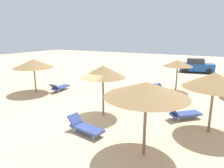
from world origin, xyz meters
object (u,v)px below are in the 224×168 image
Objects in this scene: parasol_3 at (33,63)px; parasol_0 at (215,80)px; parked_car at (196,66)px; parasol_4 at (103,72)px; parasol_2 at (178,63)px; lounger_0 at (183,113)px; lounger_4 at (85,127)px; parasol_1 at (146,90)px; lounger_3 at (60,87)px; lounger_2 at (163,90)px.

parasol_0 is at bearing -3.95° from parasol_3.
parasol_3 is at bearing -123.01° from parked_car.
parked_car is at bearing 79.90° from parasol_4.
parasol_2 reaches higher than parked_car.
parasol_2 is 11.42m from parasol_3.
lounger_4 is at bearing -134.17° from lounger_0.
parasol_1 is 11.37m from parasol_3.
parasol_4 reaches higher than parasol_0.
parasol_2 is 10.15m from parked_car.
parasol_1 is at bearing -85.60° from parasol_2.
parasol_3 is (-10.59, 4.11, -0.25)m from parasol_1.
lounger_3 is at bearing -121.56° from parked_car.
lounger_3 is at bearing -158.23° from lounger_2.
lounger_4 is at bearing -97.96° from parked_car.
parasol_0 reaches higher than parasol_1.
lounger_3 reaches higher than lounger_2.
parasol_2 is (-0.76, 9.93, -0.30)m from parasol_1.
lounger_0 is at bearing -86.14° from parked_car.
lounger_0 is (4.14, 1.63, -2.24)m from parasol_4.
parasol_2 is 0.61× the size of parked_car.
lounger_0 is 0.92× the size of lounger_4.
parasol_4 reaches higher than lounger_2.
parasol_0 is 5.50m from parasol_4.
lounger_2 is at bearing 21.77° from lounger_3.
parasol_4 reaches higher than parasol_1.
parasol_0 is at bearing -66.96° from parasol_2.
parasol_3 is at bearing -136.38° from lounger_3.
lounger_0 is at bearing 79.92° from parasol_1.
parasol_3 is 8.68m from lounger_4.
parasol_0 reaches higher than lounger_2.
parasol_0 reaches higher than parasol_2.
parasol_2 is 6.19m from lounger_0.
parasol_1 is 8.92m from lounger_2.
parasol_1 is 1.59× the size of lounger_4.
parked_car is (-2.38, 16.72, -1.71)m from parasol_0.
parasol_4 reaches higher than lounger_4.
lounger_4 is (0.34, -2.28, -2.24)m from parasol_4.
parasol_2 is at bearing 63.08° from lounger_2.
parasol_0 is at bearing -81.90° from parked_car.
lounger_0 is at bearing -62.00° from lounger_2.
parasol_4 is at bearing -173.75° from parasol_0.
parasol_3 is 18.96m from parked_car.
parked_car is (3.09, 17.32, -1.74)m from parasol_4.
parked_car is at bearing 93.86° from lounger_0.
lounger_4 is 19.80m from parked_car.
parasol_3 reaches higher than lounger_3.
parked_car is at bearing 58.44° from lounger_3.
lounger_2 is (-2.25, 4.23, -0.01)m from lounger_0.
parasol_1 is 1.73× the size of lounger_0.
parasol_2 is (-2.84, 6.69, -0.22)m from parasol_0.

